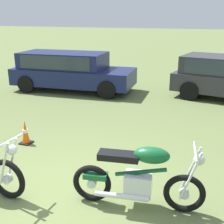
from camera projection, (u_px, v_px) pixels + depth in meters
name	position (u px, v px, depth m)	size (l,w,h in m)	color
ground_plane	(54.00, 197.00, 4.78)	(120.00, 120.00, 0.00)	olive
motorcycle_green	(139.00, 177.00, 4.41)	(1.98, 0.72, 1.02)	black
car_navy	(69.00, 68.00, 11.28)	(4.61, 2.09, 1.43)	#161E4C
traffic_cone	(25.00, 133.00, 6.70)	(0.25, 0.25, 0.54)	#EA590F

